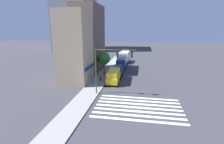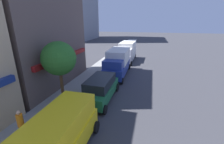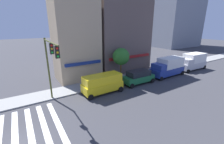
# 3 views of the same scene
# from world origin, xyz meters

# --- Properties ---
(ground_plane) EXTENTS (200.00, 200.00, 0.00)m
(ground_plane) POSITION_xyz_m (0.00, 0.00, 0.00)
(ground_plane) COLOR #38383D
(sidewalk_left) EXTENTS (120.00, 3.00, 0.15)m
(sidewalk_left) POSITION_xyz_m (0.00, 7.50, 0.07)
(sidewalk_left) COLOR gray
(sidewalk_left) RESTS_ON ground_plane
(crosswalk_stripes) EXTENTS (6.77, 10.80, 0.01)m
(crosswalk_stripes) POSITION_xyz_m (0.00, 0.00, 0.00)
(crosswalk_stripes) COLOR silver
(crosswalk_stripes) RESTS_ON ground_plane
(storefront_row) EXTENTS (16.43, 5.30, 14.47)m
(storefront_row) POSITION_xyz_m (14.17, 11.50, 6.92)
(storefront_row) COLOR tan
(storefront_row) RESTS_ON ground_plane
(traffic_signal) EXTENTS (0.32, 5.85, 6.90)m
(traffic_signal) POSITION_xyz_m (3.73, 4.35, 5.02)
(traffic_signal) COLOR #474C1E
(traffic_signal) RESTS_ON ground_plane
(van_yellow) EXTENTS (5.03, 2.22, 2.34)m
(van_yellow) POSITION_xyz_m (9.45, 4.70, 1.29)
(van_yellow) COLOR yellow
(van_yellow) RESTS_ON ground_plane
(suv_green) EXTENTS (4.71, 2.12, 1.94)m
(suv_green) POSITION_xyz_m (15.34, 4.70, 1.03)
(suv_green) COLOR #1E6638
(suv_green) RESTS_ON ground_plane
(box_truck_blue) EXTENTS (6.24, 2.42, 3.04)m
(box_truck_blue) POSITION_xyz_m (21.78, 4.70, 1.59)
(box_truck_blue) COLOR navy
(box_truck_blue) RESTS_ON ground_plane
(box_truck_silver) EXTENTS (6.26, 2.42, 3.04)m
(box_truck_silver) POSITION_xyz_m (28.83, 4.70, 1.59)
(box_truck_silver) COLOR #B7B7BC
(box_truck_silver) RESTS_ON ground_plane
(pedestrian_orange_vest) EXTENTS (0.32, 0.32, 1.77)m
(pedestrian_orange_vest) POSITION_xyz_m (9.86, 7.23, 1.07)
(pedestrian_orange_vest) COLOR #23232D
(pedestrian_orange_vest) RESTS_ON sidewalk_left
(street_tree) EXTENTS (2.55, 2.55, 4.74)m
(street_tree) POSITION_xyz_m (14.21, 7.50, 3.60)
(street_tree) COLOR brown
(street_tree) RESTS_ON sidewalk_left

